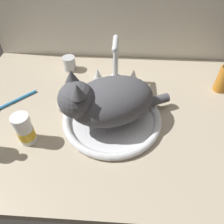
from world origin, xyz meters
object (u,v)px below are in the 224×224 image
object	(u,v)px
cat	(105,101)
sink_basin	(112,118)
toothbrush	(12,102)
pill_bottle	(25,130)
amber_bottle	(223,78)
faucet	(115,66)
metal_jar	(69,63)

from	to	relation	value
cat	sink_basin	bearing A→B (deg)	23.82
sink_basin	toothbrush	bearing A→B (deg)	170.40
sink_basin	pill_bottle	bearing A→B (deg)	-158.29
cat	pill_bottle	bearing A→B (deg)	-158.48
amber_bottle	toothbrush	xyz separation A→B (cm)	(-78.38, -12.76, -5.05)
faucet	amber_bottle	distance (cm)	41.21
pill_bottle	toothbrush	distance (cm)	20.72
sink_basin	pill_bottle	world-z (taller)	pill_bottle
sink_basin	faucet	distance (cm)	22.64
amber_bottle	toothbrush	distance (cm)	79.58
cat	toothbrush	bearing A→B (deg)	168.36
cat	pill_bottle	world-z (taller)	cat
faucet	metal_jar	xyz separation A→B (cm)	(-20.39, 7.75, -4.74)
amber_bottle	sink_basin	bearing A→B (deg)	-155.10
cat	amber_bottle	size ratio (longest dim) A/B	2.99
sink_basin	toothbrush	xyz separation A→B (cm)	(-37.31, 6.31, -0.45)
sink_basin	cat	size ratio (longest dim) A/B	0.93
metal_jar	amber_bottle	bearing A→B (deg)	-9.53
faucet	cat	xyz separation A→B (cm)	(-2.13, -22.58, 1.99)
metal_jar	faucet	bearing A→B (deg)	-20.81
metal_jar	toothbrush	bearing A→B (deg)	-126.24
metal_jar	toothbrush	distance (cm)	28.71
sink_basin	cat	distance (cm)	8.96
amber_bottle	toothbrush	size ratio (longest dim) A/B	0.87
amber_bottle	metal_jar	size ratio (longest dim) A/B	2.03
sink_basin	metal_jar	size ratio (longest dim) A/B	5.61
pill_bottle	amber_bottle	world-z (taller)	amber_bottle
pill_bottle	toothbrush	world-z (taller)	pill_bottle
amber_bottle	metal_jar	xyz separation A→B (cm)	(-61.47, 10.32, -2.68)
cat	pill_bottle	xyz separation A→B (cm)	(-23.39, -9.22, -4.73)
faucet	metal_jar	distance (cm)	22.32
faucet	pill_bottle	world-z (taller)	faucet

